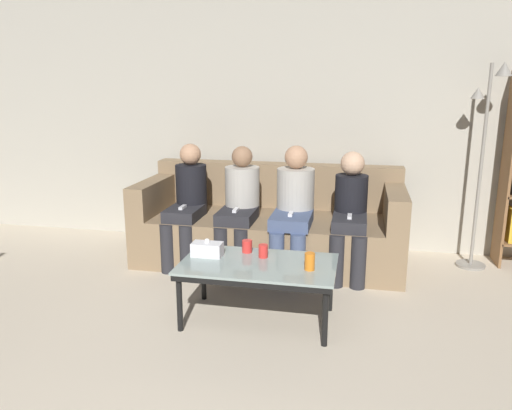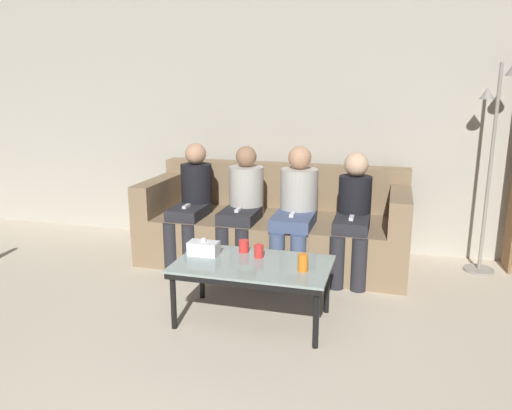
{
  "view_description": "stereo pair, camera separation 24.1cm",
  "coord_description": "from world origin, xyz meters",
  "px_view_note": "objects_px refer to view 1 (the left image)",
  "views": [
    {
      "loc": [
        0.81,
        -1.44,
        1.66
      ],
      "look_at": [
        0.0,
        2.4,
        0.7
      ],
      "focal_mm": 35.0,
      "sensor_mm": 36.0,
      "label": 1
    },
    {
      "loc": [
        1.05,
        -1.38,
        1.66
      ],
      "look_at": [
        0.0,
        2.4,
        0.7
      ],
      "focal_mm": 35.0,
      "sensor_mm": 36.0,
      "label": 2
    }
  ],
  "objects_px": {
    "seated_person_left_end": "(187,201)",
    "standing_lamp": "(485,145)",
    "cup_near_right": "(263,251)",
    "seated_person_right_end": "(350,211)",
    "couch": "(271,227)",
    "tissue_box": "(207,249)",
    "coffee_table": "(258,268)",
    "cup_far_center": "(247,246)",
    "seated_person_mid_left": "(240,203)",
    "cup_near_left": "(310,261)",
    "seated_person_mid_right": "(294,205)"
  },
  "relations": [
    {
      "from": "cup_far_center",
      "to": "standing_lamp",
      "type": "bearing_deg",
      "value": 34.35
    },
    {
      "from": "seated_person_right_end",
      "to": "cup_near_right",
      "type": "bearing_deg",
      "value": -122.5
    },
    {
      "from": "cup_near_left",
      "to": "cup_near_right",
      "type": "bearing_deg",
      "value": 153.27
    },
    {
      "from": "cup_near_right",
      "to": "seated_person_left_end",
      "type": "height_order",
      "value": "seated_person_left_end"
    },
    {
      "from": "coffee_table",
      "to": "cup_far_center",
      "type": "xyz_separation_m",
      "value": [
        -0.13,
        0.2,
        0.09
      ]
    },
    {
      "from": "coffee_table",
      "to": "standing_lamp",
      "type": "relative_size",
      "value": 0.59
    },
    {
      "from": "standing_lamp",
      "to": "cup_near_right",
      "type": "bearing_deg",
      "value": -141.77
    },
    {
      "from": "seated_person_left_end",
      "to": "seated_person_mid_left",
      "type": "bearing_deg",
      "value": 0.99
    },
    {
      "from": "seated_person_mid_right",
      "to": "cup_near_right",
      "type": "bearing_deg",
      "value": -95.58
    },
    {
      "from": "couch",
      "to": "seated_person_right_end",
      "type": "height_order",
      "value": "seated_person_right_end"
    },
    {
      "from": "cup_near_left",
      "to": "tissue_box",
      "type": "relative_size",
      "value": 0.54
    },
    {
      "from": "couch",
      "to": "coffee_table",
      "type": "xyz_separation_m",
      "value": [
        0.15,
        -1.28,
        0.07
      ]
    },
    {
      "from": "couch",
      "to": "seated_person_mid_left",
      "type": "height_order",
      "value": "seated_person_mid_left"
    },
    {
      "from": "couch",
      "to": "coffee_table",
      "type": "bearing_deg",
      "value": -83.52
    },
    {
      "from": "seated_person_left_end",
      "to": "seated_person_right_end",
      "type": "xyz_separation_m",
      "value": [
        1.49,
        -0.01,
        -0.01
      ]
    },
    {
      "from": "couch",
      "to": "cup_near_right",
      "type": "distance_m",
      "value": 1.18
    },
    {
      "from": "couch",
      "to": "tissue_box",
      "type": "bearing_deg",
      "value": -101.5
    },
    {
      "from": "cup_near_left",
      "to": "seated_person_mid_left",
      "type": "height_order",
      "value": "seated_person_mid_left"
    },
    {
      "from": "seated_person_left_end",
      "to": "seated_person_mid_left",
      "type": "height_order",
      "value": "seated_person_left_end"
    },
    {
      "from": "seated_person_left_end",
      "to": "seated_person_mid_left",
      "type": "relative_size",
      "value": 1.01
    },
    {
      "from": "cup_near_left",
      "to": "couch",
      "type": "bearing_deg",
      "value": 110.87
    },
    {
      "from": "standing_lamp",
      "to": "seated_person_mid_left",
      "type": "distance_m",
      "value": 2.23
    },
    {
      "from": "seated_person_left_end",
      "to": "standing_lamp",
      "type": "bearing_deg",
      "value": 9.21
    },
    {
      "from": "seated_person_mid_left",
      "to": "seated_person_right_end",
      "type": "relative_size",
      "value": 1.02
    },
    {
      "from": "seated_person_right_end",
      "to": "seated_person_mid_right",
      "type": "bearing_deg",
      "value": 178.82
    },
    {
      "from": "standing_lamp",
      "to": "seated_person_mid_right",
      "type": "xyz_separation_m",
      "value": [
        -1.63,
        -0.42,
        -0.52
      ]
    },
    {
      "from": "cup_near_right",
      "to": "seated_person_right_end",
      "type": "relative_size",
      "value": 0.09
    },
    {
      "from": "coffee_table",
      "to": "tissue_box",
      "type": "distance_m",
      "value": 0.41
    },
    {
      "from": "tissue_box",
      "to": "standing_lamp",
      "type": "height_order",
      "value": "standing_lamp"
    },
    {
      "from": "cup_near_left",
      "to": "coffee_table",
      "type": "bearing_deg",
      "value": 170.9
    },
    {
      "from": "seated_person_mid_right",
      "to": "cup_far_center",
      "type": "bearing_deg",
      "value": -105.17
    },
    {
      "from": "cup_near_right",
      "to": "tissue_box",
      "type": "relative_size",
      "value": 0.43
    },
    {
      "from": "seated_person_left_end",
      "to": "seated_person_right_end",
      "type": "height_order",
      "value": "seated_person_left_end"
    },
    {
      "from": "tissue_box",
      "to": "cup_near_right",
      "type": "bearing_deg",
      "value": 7.57
    },
    {
      "from": "seated_person_mid_left",
      "to": "seated_person_mid_right",
      "type": "relative_size",
      "value": 0.98
    },
    {
      "from": "seated_person_right_end",
      "to": "cup_near_left",
      "type": "bearing_deg",
      "value": -102.02
    },
    {
      "from": "seated_person_left_end",
      "to": "couch",
      "type": "bearing_deg",
      "value": 17.24
    },
    {
      "from": "seated_person_mid_left",
      "to": "seated_person_right_end",
      "type": "height_order",
      "value": "seated_person_mid_left"
    },
    {
      "from": "cup_far_center",
      "to": "seated_person_right_end",
      "type": "height_order",
      "value": "seated_person_right_end"
    },
    {
      "from": "coffee_table",
      "to": "seated_person_left_end",
      "type": "bearing_deg",
      "value": 130.3
    },
    {
      "from": "cup_near_left",
      "to": "seated_person_mid_left",
      "type": "xyz_separation_m",
      "value": [
        -0.76,
        1.12,
        0.1
      ]
    },
    {
      "from": "seated_person_left_end",
      "to": "tissue_box",
      "type": "bearing_deg",
      "value": -63.18
    },
    {
      "from": "coffee_table",
      "to": "cup_near_right",
      "type": "distance_m",
      "value": 0.15
    },
    {
      "from": "cup_near_left",
      "to": "cup_far_center",
      "type": "relative_size",
      "value": 1.29
    },
    {
      "from": "couch",
      "to": "standing_lamp",
      "type": "distance_m",
      "value": 2.05
    },
    {
      "from": "cup_near_left",
      "to": "seated_person_mid_right",
      "type": "bearing_deg",
      "value": 103.29
    },
    {
      "from": "seated_person_right_end",
      "to": "standing_lamp",
      "type": "bearing_deg",
      "value": 20.92
    },
    {
      "from": "standing_lamp",
      "to": "seated_person_right_end",
      "type": "distance_m",
      "value": 1.33
    },
    {
      "from": "coffee_table",
      "to": "seated_person_right_end",
      "type": "bearing_deg",
      "value": 60.1
    },
    {
      "from": "seated_person_mid_right",
      "to": "seated_person_right_end",
      "type": "bearing_deg",
      "value": -1.18
    }
  ]
}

